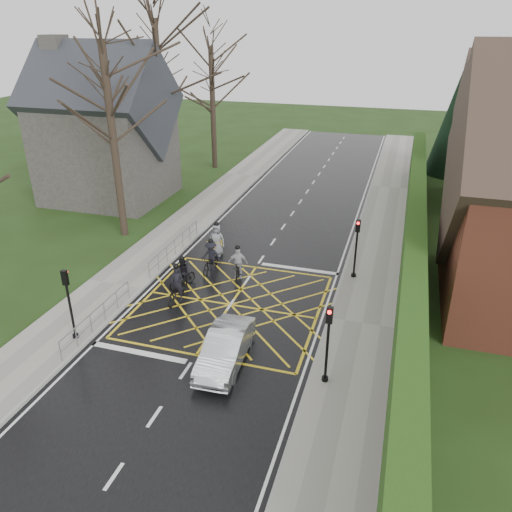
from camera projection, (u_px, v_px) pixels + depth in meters
The scene contains 22 objects.
ground at pixel (231, 305), 22.97m from camera, with size 120.00×120.00×0.00m, color black.
road at pixel (231, 305), 22.97m from camera, with size 9.00×80.00×0.01m, color black.
sidewalk_right at pixel (362, 324), 21.36m from camera, with size 3.00×80.00×0.15m, color gray.
sidewalk_left at pixel (116, 285), 24.52m from camera, with size 3.00×80.00×0.15m, color gray.
stone_wall at pixel (409, 264), 25.97m from camera, with size 0.50×38.00×0.70m, color slate.
hedge at pixel (414, 233), 25.22m from camera, with size 0.90×38.00×2.80m, color #1B3A0F.
conifer at pixel (461, 114), 40.47m from camera, with size 4.60×4.60×10.00m.
church at pixel (104, 130), 34.79m from camera, with size 8.80×7.80×11.00m.
tree_near at pixel (109, 100), 27.13m from camera, with size 9.24×9.24×11.44m.
tree_mid at pixel (158, 72), 34.00m from camera, with size 10.08×10.08×12.48m.
tree_far at pixel (212, 82), 41.35m from camera, with size 8.40×8.40×10.40m.
railing_south at pixel (97, 313), 20.84m from camera, with size 0.05×5.04×1.03m.
railing_north at pixel (175, 244), 27.31m from camera, with size 0.05×6.04×1.03m.
traffic_light_ne at pixel (356, 249), 24.54m from camera, with size 0.24×0.31×3.21m.
traffic_light_se at pixel (327, 346), 17.28m from camera, with size 0.24×0.31×3.21m.
traffic_light_sw at pixel (70, 305), 19.72m from camera, with size 0.24×0.31×3.21m.
cyclist_rear at pixel (177, 289), 23.09m from camera, with size 0.75×1.96×1.88m.
cyclist_back at pixel (183, 275), 24.28m from camera, with size 1.10×1.67×1.64m.
cyclist_mid at pixel (211, 259), 25.82m from camera, with size 1.09×1.87×1.79m.
cyclist_front at pixel (238, 266), 25.07m from camera, with size 1.04×1.88×1.81m.
cyclist_lead at pixel (217, 244), 27.48m from camera, with size 0.93×2.10×2.00m.
car at pixel (225, 348), 18.82m from camera, with size 1.39×3.99×1.32m, color silver.
Camera 1 is at (6.89, -18.59, 11.88)m, focal length 35.00 mm.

